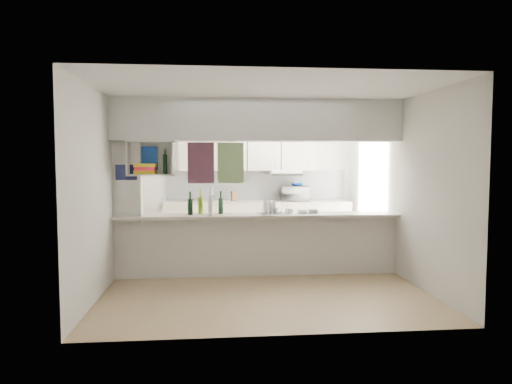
{
  "coord_description": "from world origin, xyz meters",
  "views": [
    {
      "loc": [
        -0.66,
        -6.73,
        1.72
      ],
      "look_at": [
        0.01,
        0.5,
        1.21
      ],
      "focal_mm": 32.0,
      "sensor_mm": 36.0,
      "label": 1
    }
  ],
  "objects": [
    {
      "name": "servery_partition",
      "position": [
        -0.17,
        0.0,
        1.66
      ],
      "size": [
        4.2,
        0.5,
        2.6
      ],
      "color": "silver",
      "rests_on": "floor"
    },
    {
      "name": "microwave",
      "position": [
        0.96,
        2.1,
        1.07
      ],
      "size": [
        0.6,
        0.47,
        0.3
      ],
      "primitive_type": "imported",
      "rotation": [
        0.0,
        0.0,
        2.91
      ],
      "color": "white",
      "rests_on": "bench_top"
    },
    {
      "name": "wine_bottles",
      "position": [
        -0.78,
        0.04,
        1.05
      ],
      "size": [
        0.53,
        0.16,
        0.38
      ],
      "color": "black",
      "rests_on": "breakfast_bar"
    },
    {
      "name": "wall_left",
      "position": [
        -2.1,
        0.0,
        1.3
      ],
      "size": [
        0.0,
        4.8,
        4.8
      ],
      "primitive_type": "plane",
      "rotation": [
        1.57,
        0.0,
        1.57
      ],
      "color": "silver",
      "rests_on": "floor"
    },
    {
      "name": "knife_block",
      "position": [
        -0.27,
        2.18,
        1.02
      ],
      "size": [
        0.12,
        0.11,
        0.2
      ],
      "primitive_type": "cube",
      "rotation": [
        0.0,
        0.0,
        0.39
      ],
      "color": "#512E1B",
      "rests_on": "bench_top"
    },
    {
      "name": "plastic_tubs",
      "position": [
        0.64,
        0.06,
        0.95
      ],
      "size": [
        0.5,
        0.21,
        0.07
      ],
      "color": "silver",
      "rests_on": "breakfast_bar"
    },
    {
      "name": "bowl",
      "position": [
        0.98,
        2.1,
        1.25
      ],
      "size": [
        0.26,
        0.26,
        0.06
      ],
      "primitive_type": "imported",
      "color": "#0D3799",
      "rests_on": "microwave"
    },
    {
      "name": "dish_rack",
      "position": [
        0.2,
        -0.01,
        1.01
      ],
      "size": [
        0.45,
        0.37,
        0.22
      ],
      "rotation": [
        0.0,
        0.0,
        0.17
      ],
      "color": "silver",
      "rests_on": "breakfast_bar"
    },
    {
      "name": "wall_right",
      "position": [
        2.1,
        0.0,
        1.3
      ],
      "size": [
        0.0,
        4.8,
        4.8
      ],
      "primitive_type": "plane",
      "rotation": [
        1.57,
        0.0,
        -1.57
      ],
      "color": "silver",
      "rests_on": "floor"
    },
    {
      "name": "ceiling",
      "position": [
        0.0,
        0.0,
        2.6
      ],
      "size": [
        4.8,
        4.8,
        0.0
      ],
      "primitive_type": "plane",
      "color": "white",
      "rests_on": "wall_back"
    },
    {
      "name": "cubby_shelf",
      "position": [
        -1.57,
        -0.06,
        1.71
      ],
      "size": [
        0.65,
        0.35,
        0.5
      ],
      "color": "white",
      "rests_on": "bulkhead"
    },
    {
      "name": "utensil_jar",
      "position": [
        -0.69,
        2.15,
        0.98
      ],
      "size": [
        0.09,
        0.09,
        0.12
      ],
      "primitive_type": "cylinder",
      "color": "black",
      "rests_on": "bench_top"
    },
    {
      "name": "cup",
      "position": [
        0.24,
        -0.05,
        0.98
      ],
      "size": [
        0.14,
        0.14,
        0.09
      ],
      "primitive_type": "imported",
      "rotation": [
        0.0,
        0.0,
        -0.32
      ],
      "color": "white",
      "rests_on": "dish_rack"
    },
    {
      "name": "wall_back",
      "position": [
        0.0,
        2.4,
        1.3
      ],
      "size": [
        4.2,
        0.0,
        4.2
      ],
      "primitive_type": "plane",
      "rotation": [
        1.57,
        0.0,
        0.0
      ],
      "color": "silver",
      "rests_on": "floor"
    },
    {
      "name": "kitchen_run",
      "position": [
        0.16,
        2.14,
        0.83
      ],
      "size": [
        3.6,
        0.63,
        2.24
      ],
      "color": "beige",
      "rests_on": "floor"
    },
    {
      "name": "floor",
      "position": [
        0.0,
        0.0,
        0.0
      ],
      "size": [
        4.8,
        4.8,
        0.0
      ],
      "primitive_type": "plane",
      "color": "tan",
      "rests_on": "ground"
    }
  ]
}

